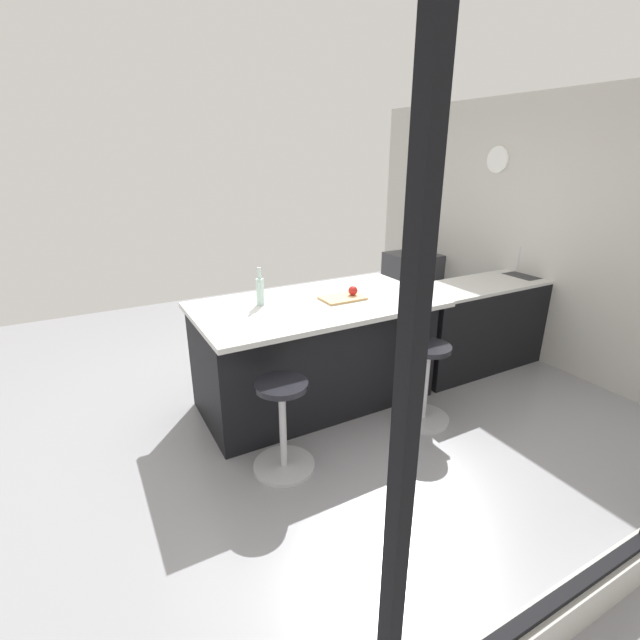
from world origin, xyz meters
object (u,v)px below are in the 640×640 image
object	(u,v)px
stool_by_window	(425,386)
stool_middle	(283,429)
oven_range	(412,285)
water_bottle	(260,291)
apple_red	(353,291)
kitchen_island	(315,352)
cutting_board	(342,298)

from	to	relation	value
stool_by_window	stool_middle	bearing A→B (deg)	0.00
oven_range	water_bottle	xyz separation A→B (m)	(2.67, 1.27, 0.64)
oven_range	water_bottle	bearing A→B (deg)	25.52
apple_red	stool_middle	bearing A→B (deg)	33.82
oven_range	apple_red	world-z (taller)	apple_red
kitchen_island	apple_red	xyz separation A→B (m)	(-0.33, 0.08, 0.53)
apple_red	water_bottle	xyz separation A→B (m)	(0.77, -0.19, 0.06)
stool_middle	oven_range	bearing A→B (deg)	-143.63
stool_by_window	oven_range	bearing A→B (deg)	-126.96
water_bottle	oven_range	bearing A→B (deg)	-154.48
water_bottle	stool_by_window	bearing A→B (deg)	142.10
kitchen_island	cutting_board	xyz separation A→B (m)	(-0.23, 0.08, 0.48)
kitchen_island	stool_by_window	bearing A→B (deg)	131.28
stool_middle	cutting_board	distance (m)	1.26
kitchen_island	stool_middle	distance (m)	0.98
oven_range	stool_middle	distance (m)	3.57
water_bottle	stool_middle	bearing A→B (deg)	76.54
stool_by_window	water_bottle	bearing A→B (deg)	-37.90
stool_middle	water_bottle	world-z (taller)	water_bottle
water_bottle	cutting_board	bearing A→B (deg)	164.02
kitchen_island	cutting_board	bearing A→B (deg)	160.64
kitchen_island	apple_red	bearing A→B (deg)	167.06
stool_middle	stool_by_window	bearing A→B (deg)	180.00
stool_by_window	apple_red	world-z (taller)	apple_red
kitchen_island	water_bottle	size ratio (longest dim) A/B	6.50
stool_middle	apple_red	distance (m)	1.36
stool_middle	apple_red	bearing A→B (deg)	-146.18
stool_by_window	apple_red	bearing A→B (deg)	-64.83
stool_middle	apple_red	size ratio (longest dim) A/B	8.57
stool_by_window	apple_red	size ratio (longest dim) A/B	8.57
stool_by_window	water_bottle	xyz separation A→B (m)	(1.08, -0.84, 0.75)
stool_by_window	water_bottle	distance (m)	1.56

